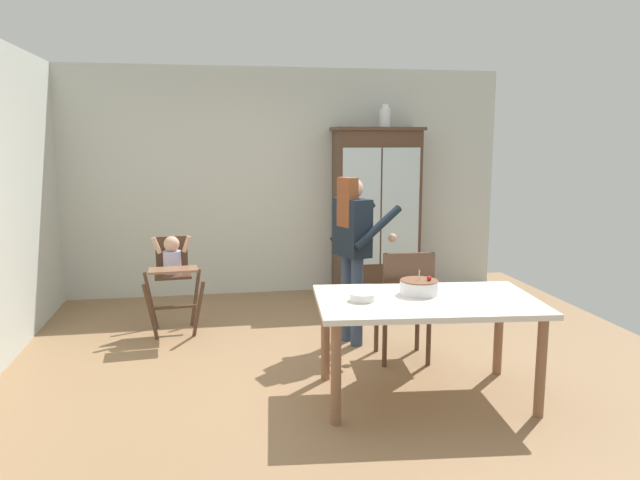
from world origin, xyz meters
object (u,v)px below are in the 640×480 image
(high_chair_with_toddler, at_px, (173,267))
(dining_table, at_px, (426,311))
(adult_person, at_px, (353,240))
(birthday_cake, at_px, (419,287))
(dining_chair_far_side, at_px, (405,298))
(serving_bowl, at_px, (362,297))
(china_cabinet, at_px, (376,211))
(ceramic_vase, at_px, (385,117))

(high_chair_with_toddler, distance_m, dining_table, 2.65)
(high_chair_with_toddler, bearing_deg, adult_person, -25.27)
(birthday_cake, distance_m, dining_chair_far_side, 0.62)
(high_chair_with_toddler, distance_m, birthday_cake, 2.56)
(birthday_cake, bearing_deg, serving_bowl, -167.23)
(adult_person, xyz_separation_m, dining_table, (0.25, -1.26, -0.32))
(china_cabinet, xyz_separation_m, dining_chair_far_side, (-0.40, -2.38, -0.45))
(high_chair_with_toddler, bearing_deg, ceramic_vase, 21.36)
(high_chair_with_toddler, bearing_deg, china_cabinet, 22.16)
(serving_bowl, bearing_deg, adult_person, 79.80)
(ceramic_vase, xyz_separation_m, dining_chair_far_side, (-0.49, -2.38, -1.57))
(birthday_cake, height_order, serving_bowl, birthday_cake)
(china_cabinet, bearing_deg, dining_chair_far_side, -99.50)
(high_chair_with_toddler, bearing_deg, dining_table, -49.69)
(ceramic_vase, bearing_deg, dining_table, -100.28)
(dining_table, relative_size, serving_bowl, 9.18)
(china_cabinet, distance_m, dining_table, 3.12)
(birthday_cake, bearing_deg, high_chair_with_toddler, 136.91)
(china_cabinet, relative_size, dining_chair_far_side, 2.09)
(china_cabinet, bearing_deg, birthday_cake, -99.32)
(high_chair_with_toddler, height_order, dining_table, high_chair_with_toddler)
(serving_bowl, bearing_deg, high_chair_with_toddler, 127.37)
(china_cabinet, height_order, dining_table, china_cabinet)
(china_cabinet, relative_size, high_chair_with_toddler, 2.11)
(dining_table, bearing_deg, china_cabinet, 81.34)
(ceramic_vase, relative_size, dining_chair_far_side, 0.28)
(dining_table, xyz_separation_m, birthday_cake, (-0.02, 0.13, 0.14))
(adult_person, xyz_separation_m, birthday_cake, (0.23, -1.14, -0.17))
(dining_table, distance_m, dining_chair_far_side, 0.70)
(adult_person, distance_m, birthday_cake, 1.17)
(adult_person, bearing_deg, dining_table, 170.64)
(ceramic_vase, bearing_deg, birthday_cake, -101.01)
(china_cabinet, height_order, ceramic_vase, ceramic_vase)
(dining_table, relative_size, dining_chair_far_side, 1.72)
(birthday_cake, bearing_deg, dining_chair_far_side, 81.45)
(china_cabinet, bearing_deg, adult_person, -111.57)
(serving_bowl, bearing_deg, birthday_cake, 12.77)
(serving_bowl, height_order, dining_chair_far_side, dining_chair_far_side)
(china_cabinet, relative_size, serving_bowl, 11.13)
(adult_person, relative_size, birthday_cake, 5.47)
(china_cabinet, xyz_separation_m, ceramic_vase, (0.09, 0.00, 1.11))
(high_chair_with_toddler, height_order, serving_bowl, high_chair_with_toddler)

